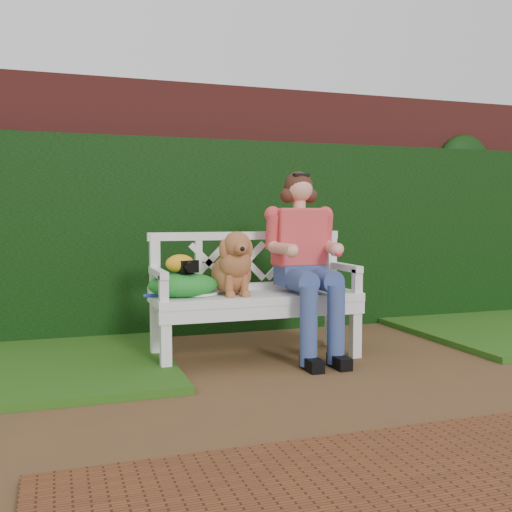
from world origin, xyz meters
name	(u,v)px	position (x,y,z in m)	size (l,w,h in m)	color
ground	(355,375)	(0.00, 0.00, 0.00)	(60.00, 60.00, 0.00)	brown
brick_wall	(261,209)	(0.00, 1.90, 1.10)	(10.00, 0.30, 2.20)	maroon
ivy_hedge	(269,236)	(0.00, 1.68, 0.85)	(10.00, 0.18, 1.70)	#103C0C
garden_bench	(256,326)	(-0.47, 0.64, 0.24)	(1.58, 0.60, 0.48)	white
seated_woman	(301,267)	(-0.13, 0.62, 0.66)	(0.56, 0.75, 1.33)	#DB5274
dog	(232,262)	(-0.66, 0.61, 0.71)	(0.31, 0.42, 0.46)	#A7732A
tennis_racket	(194,294)	(-0.93, 0.64, 0.49)	(0.55, 0.23, 0.03)	silver
green_bag	(183,284)	(-1.01, 0.64, 0.56)	(0.49, 0.38, 0.17)	green
camera_item	(187,266)	(-0.99, 0.61, 0.69)	(0.13, 0.10, 0.09)	black
baseball_glove	(180,263)	(-1.03, 0.64, 0.71)	(0.20, 0.15, 0.13)	orange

